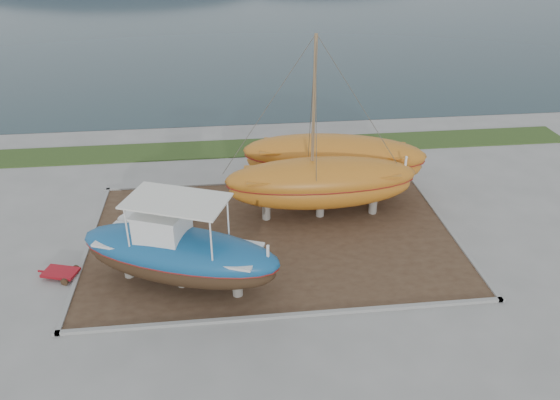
{
  "coord_description": "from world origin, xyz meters",
  "views": [
    {
      "loc": [
        -2.26,
        -19.21,
        14.9
      ],
      "look_at": [
        0.37,
        4.0,
        2.13
      ],
      "focal_mm": 35.0,
      "sensor_mm": 36.0,
      "label": 1
    }
  ],
  "objects_px": {
    "blue_caique": "(178,244)",
    "white_dinghy": "(156,220)",
    "orange_bare_hull": "(333,166)",
    "red_trailer": "(61,274)",
    "orange_sailboat": "(323,132)"
  },
  "relations": [
    {
      "from": "orange_sailboat",
      "to": "orange_bare_hull",
      "type": "height_order",
      "value": "orange_sailboat"
    },
    {
      "from": "blue_caique",
      "to": "red_trailer",
      "type": "xyz_separation_m",
      "value": [
        -5.48,
        1.28,
        -2.05
      ]
    },
    {
      "from": "white_dinghy",
      "to": "red_trailer",
      "type": "height_order",
      "value": "white_dinghy"
    },
    {
      "from": "blue_caique",
      "to": "white_dinghy",
      "type": "xyz_separation_m",
      "value": [
        -1.53,
        4.89,
        -1.59
      ]
    },
    {
      "from": "orange_sailboat",
      "to": "blue_caique",
      "type": "bearing_deg",
      "value": -143.03
    },
    {
      "from": "white_dinghy",
      "to": "orange_bare_hull",
      "type": "distance_m",
      "value": 10.34
    },
    {
      "from": "orange_bare_hull",
      "to": "red_trailer",
      "type": "xyz_separation_m",
      "value": [
        -13.76,
        -6.66,
        -1.59
      ]
    },
    {
      "from": "blue_caique",
      "to": "white_dinghy",
      "type": "bearing_deg",
      "value": 128.98
    },
    {
      "from": "blue_caique",
      "to": "orange_sailboat",
      "type": "distance_m",
      "value": 9.26
    },
    {
      "from": "blue_caique",
      "to": "red_trailer",
      "type": "distance_m",
      "value": 5.99
    },
    {
      "from": "orange_bare_hull",
      "to": "blue_caique",
      "type": "bearing_deg",
      "value": -124.52
    },
    {
      "from": "white_dinghy",
      "to": "orange_bare_hull",
      "type": "height_order",
      "value": "orange_bare_hull"
    },
    {
      "from": "blue_caique",
      "to": "red_trailer",
      "type": "bearing_deg",
      "value": -171.61
    },
    {
      "from": "orange_bare_hull",
      "to": "red_trailer",
      "type": "height_order",
      "value": "orange_bare_hull"
    },
    {
      "from": "blue_caique",
      "to": "orange_sailboat",
      "type": "xyz_separation_m",
      "value": [
        7.1,
        5.32,
        2.66
      ]
    }
  ]
}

